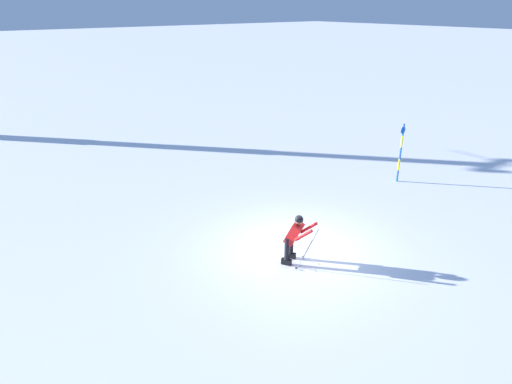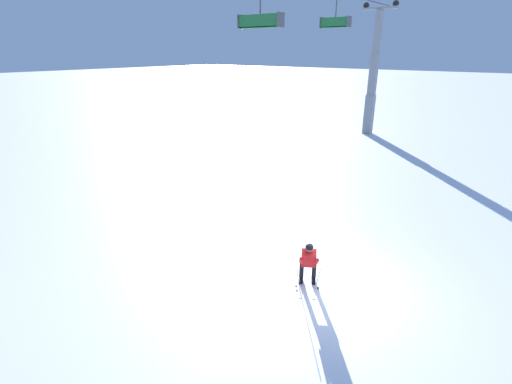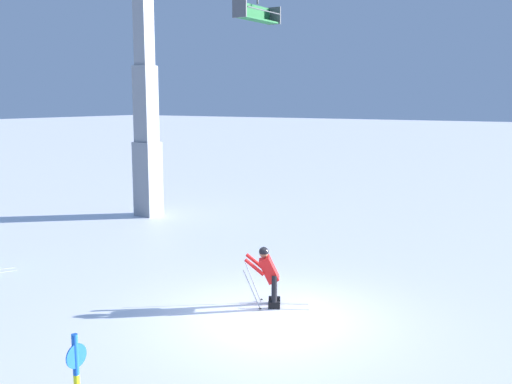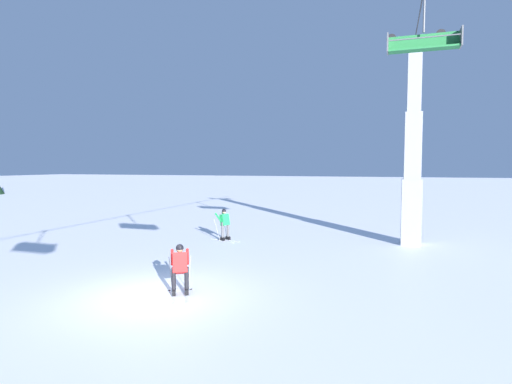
% 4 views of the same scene
% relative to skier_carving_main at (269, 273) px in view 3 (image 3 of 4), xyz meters
% --- Properties ---
extents(ground_plane, '(260.00, 260.00, 0.00)m').
position_rel_skier_carving_main_xyz_m(ground_plane, '(0.50, -0.60, -0.83)').
color(ground_plane, white).
extents(skier_carving_main, '(1.67, 1.27, 1.58)m').
position_rel_skier_carving_main_xyz_m(skier_carving_main, '(0.00, 0.00, 0.00)').
color(skier_carving_main, white).
rests_on(skier_carving_main, ground_plane).
extents(lift_tower_near, '(0.91, 2.59, 10.02)m').
position_rel_skier_carving_main_xyz_m(lift_tower_near, '(-10.16, 6.81, 3.27)').
color(lift_tower_near, gray).
rests_on(lift_tower_near, ground_plane).
extents(chairlift_seat_nearest, '(0.61, 2.36, 2.23)m').
position_rel_skier_carving_main_xyz_m(chairlift_seat_nearest, '(-4.71, 6.81, 7.18)').
color(chairlift_seat_nearest, black).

